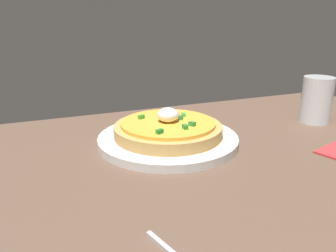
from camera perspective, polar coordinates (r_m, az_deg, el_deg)
The scene contains 4 objects.
dining_table at distance 57.65cm, azimuth 5.44°, elevation -7.56°, with size 126.43×74.35×2.18cm, color brown.
plate at distance 65.87cm, azimuth 0.00°, elevation -2.30°, with size 27.86×27.86×1.57cm, color silver.
pizza at distance 65.09cm, azimuth 0.00°, elevation -0.41°, with size 21.35×21.35×5.72cm.
cup_near at distance 85.65cm, azimuth 24.30°, elevation 3.77°, with size 7.03×7.03×10.86cm.
Camera 1 is at (24.26, 45.84, 26.27)cm, focal length 35.16 mm.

